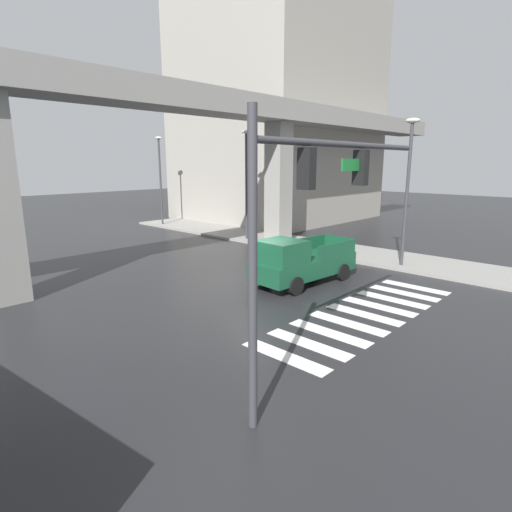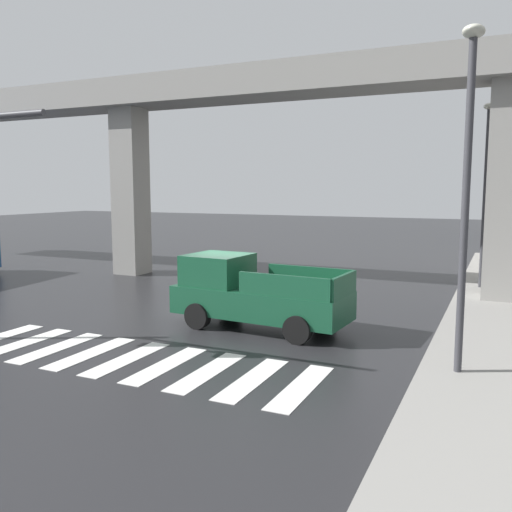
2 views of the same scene
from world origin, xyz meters
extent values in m
plane|color=#232326|center=(0.00, 0.00, 0.00)|extent=(120.00, 120.00, 0.00)
cube|color=silver|center=(-4.40, -5.05, 0.01)|extent=(0.55, 2.80, 0.01)
cube|color=silver|center=(-3.30, -5.05, 0.01)|extent=(0.55, 2.80, 0.01)
cube|color=silver|center=(-2.20, -5.05, 0.01)|extent=(0.55, 2.80, 0.01)
cube|color=silver|center=(-1.10, -5.05, 0.01)|extent=(0.55, 2.80, 0.01)
cube|color=silver|center=(0.00, -5.05, 0.01)|extent=(0.55, 2.80, 0.01)
cube|color=silver|center=(1.10, -5.05, 0.01)|extent=(0.55, 2.80, 0.01)
cube|color=silver|center=(2.20, -5.05, 0.01)|extent=(0.55, 2.80, 0.01)
cube|color=silver|center=(3.30, -5.05, 0.01)|extent=(0.55, 2.80, 0.01)
cube|color=silver|center=(4.40, -5.05, 0.01)|extent=(0.55, 2.80, 0.01)
cube|color=gray|center=(0.00, 5.64, 8.28)|extent=(55.80, 2.40, 1.20)
cube|color=gray|center=(8.01, 5.64, 3.84)|extent=(1.30, 1.30, 7.68)
cube|color=gray|center=(8.45, 2.00, 0.07)|extent=(4.00, 36.00, 0.15)
cube|color=#14472D|center=(1.73, -1.14, 0.78)|extent=(5.22, 2.26, 0.80)
cube|color=#14472D|center=(0.28, -1.04, 1.63)|extent=(1.82, 1.87, 0.90)
cube|color=#3F5160|center=(-0.18, -1.00, 1.63)|extent=(0.22, 1.67, 0.77)
cube|color=#14472D|center=(2.81, -2.10, 1.48)|extent=(2.65, 0.29, 0.60)
cube|color=#14472D|center=(2.94, -0.35, 1.48)|extent=(2.65, 0.29, 0.60)
cube|color=#14472D|center=(4.22, -1.32, 1.48)|extent=(0.23, 1.75, 0.60)
cylinder|color=black|center=(0.09, -1.93, 0.38)|extent=(0.78, 0.33, 0.76)
cylinder|color=black|center=(0.22, -0.13, 0.38)|extent=(0.78, 0.33, 0.76)
cylinder|color=black|center=(3.24, -2.16, 0.38)|extent=(0.78, 0.33, 0.76)
cylinder|color=black|center=(3.37, -0.36, 0.38)|extent=(0.78, 0.33, 0.76)
cylinder|color=#38383D|center=(-7.20, -6.50, 3.10)|extent=(0.18, 0.18, 6.20)
cylinder|color=#38383D|center=(-4.00, -6.50, 5.60)|extent=(6.40, 0.14, 0.14)
cube|color=black|center=(-5.60, -6.50, 5.08)|extent=(0.24, 0.32, 0.84)
sphere|color=red|center=(-5.60, -6.50, 5.34)|extent=(0.17, 0.17, 0.17)
cube|color=black|center=(-3.40, -6.50, 5.08)|extent=(0.24, 0.32, 0.84)
sphere|color=red|center=(-3.40, -6.50, 5.34)|extent=(0.17, 0.17, 0.17)
cube|color=#19722D|center=(-3.70, -6.50, 5.15)|extent=(1.10, 0.04, 0.28)
cylinder|color=#38383D|center=(7.25, -3.14, 3.50)|extent=(0.16, 0.16, 7.00)
ellipsoid|color=beige|center=(7.25, -3.14, 7.12)|extent=(0.44, 0.70, 0.24)
cylinder|color=#38383D|center=(7.25, 7.78, 3.50)|extent=(0.16, 0.16, 7.00)
ellipsoid|color=beige|center=(7.25, 7.78, 7.12)|extent=(0.44, 0.70, 0.24)
cylinder|color=#38383D|center=(7.25, 17.65, 3.50)|extent=(0.16, 0.16, 7.00)
ellipsoid|color=beige|center=(7.25, 17.65, 7.12)|extent=(0.44, 0.70, 0.24)
camera|label=1|loc=(-12.58, -11.60, 5.21)|focal=29.00mm
camera|label=2|loc=(8.01, -15.12, 4.05)|focal=38.08mm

